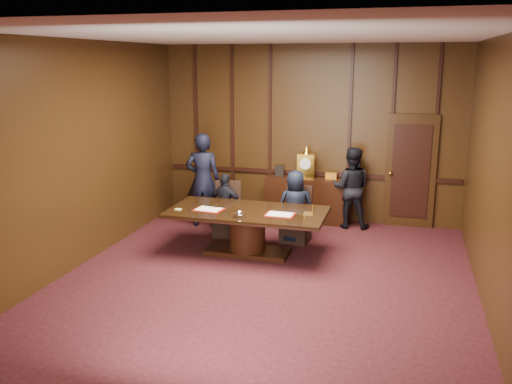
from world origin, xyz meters
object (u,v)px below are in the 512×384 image
conference_table (247,225)px  witness_left (203,180)px  signatory_right (295,207)px  signatory_left (226,205)px  sideboard (306,198)px  witness_right (351,188)px

conference_table → witness_left: witness_left is taller
signatory_right → signatory_left: bearing=-14.5°
witness_left → signatory_right: bearing=153.7°
witness_left → conference_table: bearing=123.0°
sideboard → signatory_left: 1.84m
witness_right → signatory_left: bearing=27.7°
conference_table → signatory_left: bearing=129.1°
signatory_left → signatory_right: size_ratio=0.90×
sideboard → signatory_left: bearing=-132.2°
signatory_left → signatory_right: (1.30, 0.00, 0.07)m
sideboard → witness_left: bearing=-155.6°
sideboard → witness_left: witness_left is taller
witness_left → witness_right: size_ratio=1.17×
conference_table → signatory_right: signatory_right is taller
witness_left → witness_right: bearing=-177.6°
conference_table → signatory_right: bearing=50.9°
conference_table → witness_left: bearing=134.4°
signatory_right → witness_right: bearing=-139.7°
signatory_right → witness_right: 1.47m
sideboard → signatory_left: (-1.23, -1.36, 0.11)m
signatory_right → conference_table: bearing=36.4°
witness_left → witness_right: 2.87m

